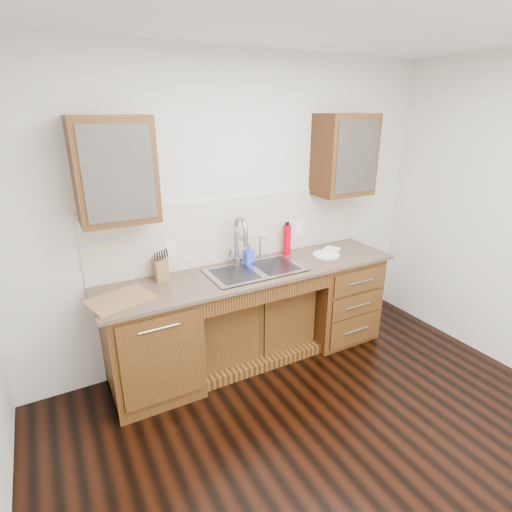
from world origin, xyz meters
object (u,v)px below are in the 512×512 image
plate (326,255)px  knife_block (161,269)px  cutting_board (121,300)px  soap_bottle (249,254)px  water_bottle (287,240)px

plate → knife_block: 1.57m
plate → knife_block: knife_block is taller
plate → cutting_board: bearing=-178.4°
knife_block → cutting_board: size_ratio=0.40×
soap_bottle → cutting_board: soap_bottle is taller
soap_bottle → water_bottle: bearing=0.8°
plate → cutting_board: cutting_board is taller
soap_bottle → water_bottle: size_ratio=0.62×
plate → soap_bottle: bearing=166.5°
water_bottle → cutting_board: water_bottle is taller
plate → knife_block: size_ratio=1.43×
water_bottle → cutting_board: bearing=-170.4°
plate → cutting_board: 1.94m
soap_bottle → cutting_board: 1.21m
water_bottle → knife_block: water_bottle is taller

